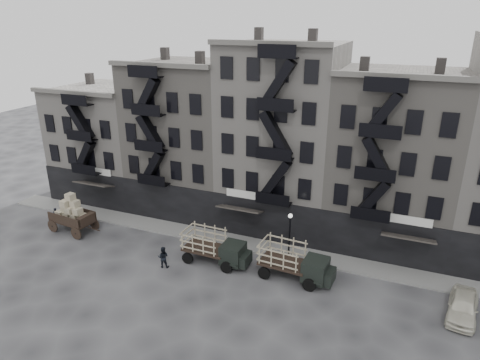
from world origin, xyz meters
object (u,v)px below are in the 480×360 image
at_px(wagon, 70,211).
at_px(stake_truck_east, 294,259).
at_px(pedestrian_west, 56,216).
at_px(pedestrian_mid, 163,257).
at_px(car_east, 463,306).
at_px(horse, 75,212).
at_px(stake_truck_west, 214,245).

xyz_separation_m(wagon, stake_truck_east, (21.62, 0.22, -0.43)).
distance_m(pedestrian_west, pedestrian_mid, 14.30).
xyz_separation_m(wagon, pedestrian_mid, (11.39, -2.24, -1.17)).
height_order(stake_truck_east, pedestrian_west, stake_truck_east).
xyz_separation_m(car_east, pedestrian_mid, (-22.05, -2.37, 0.14)).
distance_m(horse, wagon, 2.82).
bearing_deg(car_east, stake_truck_west, -171.80).
bearing_deg(stake_truck_east, car_east, 3.64).
bearing_deg(stake_truck_west, pedestrian_mid, -146.40).
relative_size(stake_truck_west, pedestrian_mid, 3.10).
distance_m(stake_truck_east, car_east, 11.86).
bearing_deg(car_east, wagon, -171.94).
distance_m(stake_truck_west, car_east, 18.53).
relative_size(wagon, pedestrian_west, 2.87).
bearing_deg(stake_truck_east, stake_truck_west, -174.14).
bearing_deg(horse, pedestrian_mid, -109.88).
height_order(horse, pedestrian_west, pedestrian_west).
bearing_deg(stake_truck_east, pedestrian_west, -176.97).
xyz_separation_m(pedestrian_west, pedestrian_mid, (14.00, -2.91, 0.13)).
bearing_deg(pedestrian_west, stake_truck_east, -35.48).
bearing_deg(pedestrian_mid, stake_truck_west, -165.84).
height_order(wagon, pedestrian_west, wagon).
distance_m(stake_truck_east, pedestrian_west, 24.25).
height_order(horse, pedestrian_mid, pedestrian_mid).
bearing_deg(car_east, pedestrian_west, -173.02).
distance_m(stake_truck_west, pedestrian_west, 17.58).
relative_size(wagon, car_east, 1.00).
xyz_separation_m(wagon, stake_truck_west, (14.93, 0.01, -0.47)).
distance_m(car_east, pedestrian_mid, 22.18).
xyz_separation_m(stake_truck_west, stake_truck_east, (6.69, 0.21, 0.05)).
bearing_deg(wagon, stake_truck_east, 6.66).
bearing_deg(stake_truck_west, horse, 174.26).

